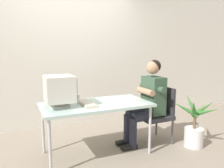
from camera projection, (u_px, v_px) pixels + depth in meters
The scene contains 9 objects.
ground_plane at pixel (97, 153), 3.11m from camera, with size 12.00×12.00×0.00m, color gray.
wall_back at pixel (85, 46), 4.25m from camera, with size 8.00×0.10×3.00m, color silver.
desk at pixel (96, 107), 3.00m from camera, with size 1.46×0.73×0.72m.
crt_monitor at pixel (60, 89), 2.78m from camera, with size 0.36×0.38×0.40m.
keyboard at pixel (86, 103), 2.95m from camera, with size 0.17×0.47×0.03m.
office_chair at pixel (158, 112), 3.46m from camera, with size 0.47×0.47×0.86m.
person_seated at pixel (148, 99), 3.35m from camera, with size 0.68×0.57×1.28m.
potted_plant at pixel (194, 127), 3.28m from camera, with size 0.66×0.63×0.78m.
desk_mug at pixel (77, 97), 3.17m from camera, with size 0.08×0.09×0.09m.
Camera 1 is at (-1.00, -2.75, 1.44)m, focal length 35.61 mm.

